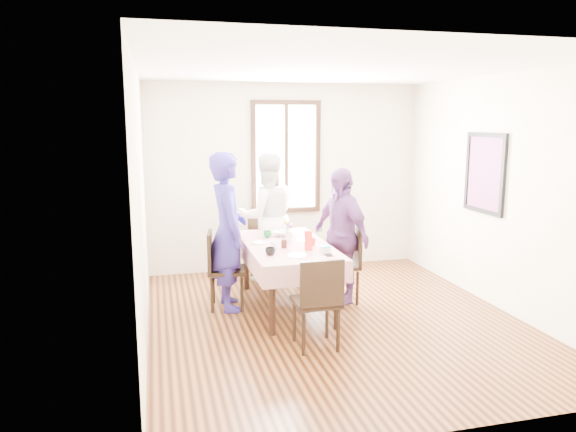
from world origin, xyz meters
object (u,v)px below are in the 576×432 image
object	(u,v)px
chair_right	(341,265)
person_right	(340,236)
dining_table	(287,276)
person_far	(267,217)
chair_left	(227,270)
chair_near	(316,302)
chair_far	(267,247)
person_left	(228,231)

from	to	relation	value
chair_right	person_right	size ratio (longest dim) A/B	0.56
dining_table	chair_right	world-z (taller)	chair_right
person_far	chair_left	bearing A→B (deg)	51.64
chair_left	chair_near	xyz separation A→B (m)	(0.68, -1.32, 0.00)
chair_near	dining_table	bearing A→B (deg)	90.03
dining_table	person_far	xyz separation A→B (m)	(0.00, 1.14, 0.50)
dining_table	chair_near	size ratio (longest dim) A/B	1.85
chair_left	person_right	xyz separation A→B (m)	(1.35, -0.11, 0.36)
chair_left	person_right	distance (m)	1.40
chair_far	chair_near	size ratio (longest dim) A/B	1.00
person_left	person_right	distance (m)	1.34
chair_left	dining_table	bearing A→B (deg)	85.72
chair_far	chair_right	bearing A→B (deg)	116.48
chair_near	chair_far	bearing A→B (deg)	90.03
chair_left	person_left	bearing A→B (deg)	98.73
chair_left	person_far	world-z (taller)	person_far
person_left	person_right	xyz separation A→B (m)	(1.33, -0.11, -0.10)
chair_left	chair_near	size ratio (longest dim) A/B	1.00
person_left	chair_right	bearing A→B (deg)	-97.93
chair_left	person_left	world-z (taller)	person_left
chair_right	person_far	world-z (taller)	person_far
person_right	person_far	bearing A→B (deg)	-166.74
chair_far	person_left	bearing A→B (deg)	51.13
person_left	chair_far	bearing A→B (deg)	-37.09
chair_right	person_left	size ratio (longest dim) A/B	0.50
chair_right	chair_far	bearing A→B (deg)	40.00
chair_near	person_left	bearing A→B (deg)	116.85
chair_left	chair_near	distance (m)	1.48
chair_right	person_left	xyz separation A→B (m)	(-1.35, 0.11, 0.46)
dining_table	chair_far	world-z (taller)	chair_far
chair_far	person_far	bearing A→B (deg)	84.76
dining_table	chair_left	size ratio (longest dim) A/B	1.85
chair_near	person_left	size ratio (longest dim) A/B	0.50
chair_near	person_right	xyz separation A→B (m)	(0.67, 1.21, 0.36)
chair_left	person_right	world-z (taller)	person_right
dining_table	chair_near	world-z (taller)	chair_near
chair_left	person_far	size ratio (longest dim) A/B	0.52
chair_right	person_left	bearing A→B (deg)	93.81
person_right	chair_near	bearing A→B (deg)	-47.05
person_left	person_right	world-z (taller)	person_left
person_left	chair_left	bearing A→B (deg)	86.54
chair_near	person_far	bearing A→B (deg)	90.03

